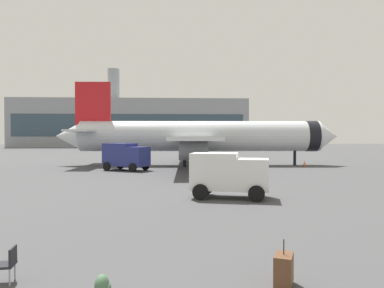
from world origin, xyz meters
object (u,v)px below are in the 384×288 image
at_px(safety_cone_outer, 192,158).
at_px(rolling_suitcase, 284,269).
at_px(service_truck, 126,155).
at_px(safety_cone_mid, 305,163).
at_px(cargo_van, 228,173).
at_px(safety_cone_far, 197,159).
at_px(traveller_backpack, 103,286).
at_px(safety_cone_near, 241,174).
at_px(gate_chair, 7,263).
at_px(airplane_at_gate, 199,136).

xyz_separation_m(safety_cone_outer, rolling_suitcase, (-0.18, -46.78, 0.05)).
distance_m(service_truck, safety_cone_outer, 18.57).
bearing_deg(safety_cone_mid, cargo_van, -119.70).
bearing_deg(safety_cone_far, service_truck, -121.62).
distance_m(service_truck, safety_cone_mid, 21.94).
height_order(service_truck, safety_cone_outer, service_truck).
bearing_deg(traveller_backpack, safety_cone_outer, 84.76).
xyz_separation_m(safety_cone_near, traveller_backpack, (-7.42, -22.85, -0.11)).
distance_m(safety_cone_near, rolling_suitcase, 22.75).
xyz_separation_m(safety_cone_mid, safety_cone_far, (-12.79, 8.91, 0.10)).
height_order(safety_cone_near, rolling_suitcase, rolling_suitcase).
bearing_deg(gate_chair, airplane_at_gate, 78.93).
bearing_deg(traveller_backpack, airplane_at_gate, 82.84).
height_order(cargo_van, safety_cone_far, cargo_van).
bearing_deg(gate_chair, traveller_backpack, -18.62).
distance_m(cargo_van, safety_cone_near, 10.70).
bearing_deg(rolling_suitcase, safety_cone_far, 88.98).
bearing_deg(service_truck, safety_cone_mid, 13.10).
xyz_separation_m(safety_cone_near, rolling_suitcase, (-3.28, -22.51, 0.04)).
relative_size(safety_cone_mid, rolling_suitcase, 0.57).
bearing_deg(safety_cone_near, airplane_at_gate, 101.19).
bearing_deg(safety_cone_outer, service_truck, -115.39).
height_order(safety_cone_near, traveller_backpack, safety_cone_near).
bearing_deg(airplane_at_gate, service_truck, -141.74).
distance_m(safety_cone_near, safety_cone_mid, 16.20).
bearing_deg(service_truck, safety_cone_near, -34.32).
bearing_deg(airplane_at_gate, safety_cone_near, -78.81).
distance_m(safety_cone_near, safety_cone_outer, 24.47).
bearing_deg(traveller_backpack, gate_chair, 161.38).
xyz_separation_m(airplane_at_gate, rolling_suitcase, (-0.50, -36.56, -3.27)).
xyz_separation_m(airplane_at_gate, traveller_backpack, (-4.64, -36.90, -3.42)).
height_order(safety_cone_mid, rolling_suitcase, rolling_suitcase).
bearing_deg(traveller_backpack, safety_cone_near, 72.02).
bearing_deg(traveller_backpack, safety_cone_mid, 63.39).
height_order(airplane_at_gate, traveller_backpack, airplane_at_gate).
height_order(service_truck, safety_cone_mid, service_truck).
xyz_separation_m(safety_cone_far, traveller_backpack, (-4.92, -44.26, -0.17)).
distance_m(airplane_at_gate, safety_cone_far, 8.06).
height_order(cargo_van, safety_cone_outer, cargo_van).
height_order(service_truck, safety_cone_near, service_truck).
bearing_deg(safety_cone_near, cargo_van, -104.73).
bearing_deg(safety_cone_outer, cargo_van, -89.35).
relative_size(rolling_suitcase, gate_chair, 1.28).
bearing_deg(gate_chair, rolling_suitcase, -4.19).
relative_size(safety_cone_near, traveller_backpack, 1.46).
bearing_deg(safety_cone_mid, airplane_at_gate, 173.26).
height_order(rolling_suitcase, traveller_backpack, rolling_suitcase).
height_order(cargo_van, rolling_suitcase, cargo_van).
relative_size(safety_cone_near, rolling_suitcase, 0.64).
height_order(service_truck, safety_cone_far, service_truck).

